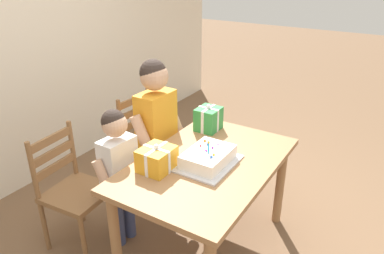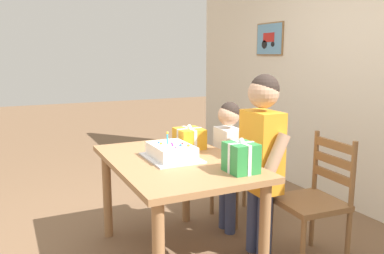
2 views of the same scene
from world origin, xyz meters
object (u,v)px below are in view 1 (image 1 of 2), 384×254
birthday_cake (208,158)px  child_younger (119,166)px  gift_box_beside_cake (208,119)px  dining_table (207,175)px  child_older (157,124)px  gift_box_red_large (157,159)px  chair_right (148,143)px  chair_left (73,190)px

birthday_cake → child_younger: size_ratio=0.40×
birthday_cake → gift_box_beside_cake: (0.48, 0.27, 0.04)m
dining_table → birthday_cake: birthday_cake is taller
dining_table → child_older: size_ratio=0.99×
gift_box_beside_cake → child_older: child_older is taller
birthday_cake → gift_box_red_large: size_ratio=1.92×
gift_box_red_large → chair_right: gift_box_red_large is taller
chair_right → child_older: 0.52m
gift_box_beside_cake → child_younger: 0.81m
birthday_cake → gift_box_beside_cake: size_ratio=1.99×
gift_box_beside_cake → chair_right: bearing=90.8°
dining_table → gift_box_red_large: gift_box_red_large is taller
child_older → gift_box_beside_cake: bearing=-53.0°
gift_box_red_large → chair_right: 1.03m
birthday_cake → child_younger: bearing=111.1°
gift_box_red_large → gift_box_beside_cake: gift_box_beside_cake is taller
gift_box_beside_cake → child_younger: size_ratio=0.20×
dining_table → birthday_cake: 0.16m
gift_box_beside_cake → chair_right: gift_box_beside_cake is taller
chair_left → chair_right: size_ratio=1.00×
birthday_cake → gift_box_beside_cake: bearing=29.2°
birthday_cake → chair_left: birthday_cake is taller
child_older → birthday_cake: bearing=-110.9°
child_younger → dining_table: bearing=-66.3°
birthday_cake → chair_right: birthday_cake is taller
dining_table → child_younger: 0.64m
chair_left → child_older: (0.65, -0.30, 0.35)m
dining_table → child_older: 0.64m
dining_table → birthday_cake: (-0.02, -0.02, 0.16)m
dining_table → gift_box_beside_cake: 0.56m
gift_box_red_large → child_older: 0.58m
dining_table → gift_box_beside_cake: bearing=28.8°
child_older → dining_table: bearing=-109.4°
dining_table → chair_left: size_ratio=1.45×
dining_table → child_older: bearing=70.6°
chair_right → child_older: bearing=-129.0°
dining_table → birthday_cake: bearing=-142.9°
birthday_cake → gift_box_red_large: bearing=133.2°
dining_table → chair_right: chair_right is taller
gift_box_red_large → child_younger: size_ratio=0.21×
chair_left → chair_right: same height
gift_box_red_large → birthday_cake: bearing=-46.8°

